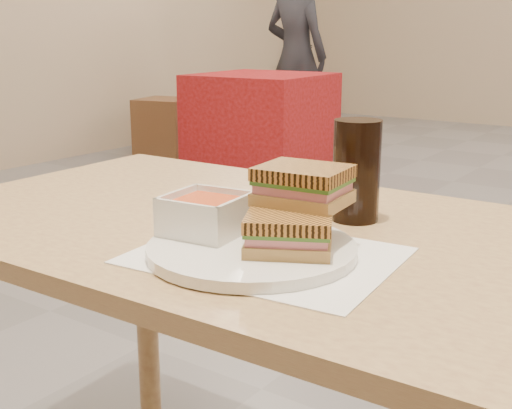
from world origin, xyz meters
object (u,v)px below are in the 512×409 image
Objects in this scene: plate at (252,249)px; cola_glass at (356,171)px; bg_chair_0l at (166,127)px; main_table at (258,288)px; bg_table_0 at (261,127)px; soup_bowl at (206,216)px; patron_a at (296,56)px; bg_chair_0r at (273,151)px; panini_lower at (289,233)px.

cola_glass is at bearing 82.38° from plate.
bg_chair_0l is (-3.44, 3.51, -0.52)m from plate.
plate is 1.76× the size of cola_glass.
bg_table_0 is at bearing 124.73° from main_table.
bg_chair_0l is (-1.23, 0.31, -0.14)m from bg_table_0.
soup_bowl is at bearing -56.39° from bg_table_0.
patron_a is at bearing 48.22° from bg_chair_0l.
soup_bowl is 3.86m from bg_table_0.
main_table reaches higher than bg_chair_0r.
panini_lower is at bearing -55.92° from bg_chair_0r.
bg_chair_0l is 1.30m from patron_a.
plate is at bearing -58.71° from patron_a.
main_table is 0.20m from plate.
bg_chair_0l is at bearing 134.83° from main_table.
bg_table_0 is at bearing -69.02° from patron_a.
bg_table_0 reaches higher than bg_chair_0r.
bg_chair_0l is at bearing 134.40° from plate.
soup_bowl is at bearing 179.99° from panini_lower.
bg_chair_0r is at bearing 123.33° from plate.
bg_chair_0l is at bearing 134.92° from panini_lower.
cola_glass reaches higher than main_table.
bg_chair_0l is (-3.35, 3.51, -0.55)m from soup_bowl.
patron_a is at bearing 121.29° from plate.
patron_a is (-2.66, 4.38, 0.07)m from plate.
soup_bowl is at bearing -46.28° from bg_chair_0l.
cola_glass is at bearing -56.89° from patron_a.
panini_lower is 0.28× the size of bg_chair_0l.
main_table is at bearing -137.61° from cola_glass.
panini_lower is (0.14, -0.00, 0.00)m from soup_bowl.
bg_table_0 is (-2.12, 3.20, -0.42)m from soup_bowl.
main_table is at bearing 90.39° from soup_bowl.
soup_bowl is (-0.09, 0.00, 0.03)m from plate.
patron_a is (-2.72, 4.38, 0.03)m from panini_lower.
plate reaches higher than bg_chair_0l.
bg_chair_0r is (0.09, 0.03, -0.17)m from bg_table_0.
cola_glass is 0.32× the size of bg_chair_0l.
cola_glass reaches higher than bg_table_0.
patron_a is (-2.58, 4.24, 0.19)m from main_table.
panini_lower reaches higher than bg_chair_0l.
soup_bowl reaches higher than bg_table_0.
bg_chair_0r is (-2.12, 3.23, -0.56)m from plate.
panini_lower is 4.98m from bg_chair_0l.
bg_chair_0r is (1.32, -0.28, -0.04)m from bg_chair_0l.
cola_glass reaches higher than panini_lower.
panini_lower is at bearing -42.85° from main_table.
main_table is at bearing -55.27° from bg_table_0.
plate is at bearing -56.67° from bg_chair_0r.
bg_table_0 is 1.27m from bg_chair_0l.
soup_bowl is 0.23× the size of bg_chair_0l.
patron_a reaches higher than bg_chair_0r.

